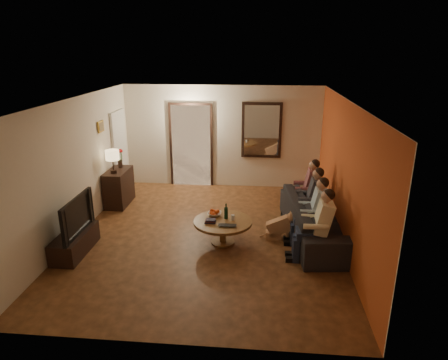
# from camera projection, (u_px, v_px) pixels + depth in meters

# --- Properties ---
(floor) EXTENTS (5.00, 6.00, 0.01)m
(floor) POSITION_uv_depth(u_px,v_px,m) (207.00, 236.00, 7.76)
(floor) COLOR #3E2410
(floor) RESTS_ON ground
(ceiling) EXTENTS (5.00, 6.00, 0.01)m
(ceiling) POSITION_uv_depth(u_px,v_px,m) (205.00, 100.00, 6.93)
(ceiling) COLOR white
(ceiling) RESTS_ON back_wall
(back_wall) EXTENTS (5.00, 0.02, 2.60)m
(back_wall) POSITION_uv_depth(u_px,v_px,m) (222.00, 137.00, 10.18)
(back_wall) COLOR beige
(back_wall) RESTS_ON floor
(front_wall) EXTENTS (5.00, 0.02, 2.60)m
(front_wall) POSITION_uv_depth(u_px,v_px,m) (171.00, 250.00, 4.51)
(front_wall) COLOR beige
(front_wall) RESTS_ON floor
(left_wall) EXTENTS (0.02, 6.00, 2.60)m
(left_wall) POSITION_uv_depth(u_px,v_px,m) (76.00, 168.00, 7.56)
(left_wall) COLOR beige
(left_wall) RESTS_ON floor
(right_wall) EXTENTS (0.02, 6.00, 2.60)m
(right_wall) POSITION_uv_depth(u_px,v_px,m) (345.00, 176.00, 7.12)
(right_wall) COLOR beige
(right_wall) RESTS_ON floor
(orange_accent) EXTENTS (0.01, 6.00, 2.60)m
(orange_accent) POSITION_uv_depth(u_px,v_px,m) (344.00, 176.00, 7.13)
(orange_accent) COLOR #C95122
(orange_accent) RESTS_ON right_wall
(kitchen_doorway) EXTENTS (1.00, 0.06, 2.10)m
(kitchen_doorway) POSITION_uv_depth(u_px,v_px,m) (191.00, 146.00, 10.31)
(kitchen_doorway) COLOR #FFE0A5
(kitchen_doorway) RESTS_ON floor
(door_trim) EXTENTS (1.12, 0.04, 2.22)m
(door_trim) POSITION_uv_depth(u_px,v_px,m) (191.00, 146.00, 10.30)
(door_trim) COLOR black
(door_trim) RESTS_ON floor
(fridge_glimpse) EXTENTS (0.45, 0.03, 1.70)m
(fridge_glimpse) POSITION_uv_depth(u_px,v_px,m) (201.00, 152.00, 10.34)
(fridge_glimpse) COLOR silver
(fridge_glimpse) RESTS_ON floor
(mirror_frame) EXTENTS (1.00, 0.05, 1.40)m
(mirror_frame) POSITION_uv_depth(u_px,v_px,m) (262.00, 130.00, 9.99)
(mirror_frame) COLOR black
(mirror_frame) RESTS_ON back_wall
(mirror_glass) EXTENTS (0.86, 0.02, 1.26)m
(mirror_glass) POSITION_uv_depth(u_px,v_px,m) (262.00, 130.00, 9.96)
(mirror_glass) COLOR white
(mirror_glass) RESTS_ON back_wall
(white_door) EXTENTS (0.06, 0.85, 2.04)m
(white_door) POSITION_uv_depth(u_px,v_px,m) (120.00, 152.00, 9.82)
(white_door) COLOR white
(white_door) RESTS_ON floor
(framed_art) EXTENTS (0.03, 0.28, 0.24)m
(framed_art) POSITION_uv_depth(u_px,v_px,m) (101.00, 127.00, 8.61)
(framed_art) COLOR #B28C33
(framed_art) RESTS_ON left_wall
(art_canvas) EXTENTS (0.01, 0.22, 0.18)m
(art_canvas) POSITION_uv_depth(u_px,v_px,m) (101.00, 127.00, 8.61)
(art_canvas) COLOR brown
(art_canvas) RESTS_ON left_wall
(dresser) EXTENTS (0.45, 0.92, 0.81)m
(dresser) POSITION_uv_depth(u_px,v_px,m) (119.00, 187.00, 9.21)
(dresser) COLOR black
(dresser) RESTS_ON floor
(table_lamp) EXTENTS (0.30, 0.30, 0.54)m
(table_lamp) POSITION_uv_depth(u_px,v_px,m) (113.00, 162.00, 8.78)
(table_lamp) COLOR beige
(table_lamp) RESTS_ON dresser
(flower_vase) EXTENTS (0.14, 0.14, 0.44)m
(flower_vase) POSITION_uv_depth(u_px,v_px,m) (120.00, 158.00, 9.21)
(flower_vase) COLOR red
(flower_vase) RESTS_ON dresser
(tv_stand) EXTENTS (0.45, 1.14, 0.38)m
(tv_stand) POSITION_uv_depth(u_px,v_px,m) (75.00, 243.00, 7.07)
(tv_stand) COLOR black
(tv_stand) RESTS_ON floor
(tv) EXTENTS (1.15, 0.15, 0.66)m
(tv) POSITION_uv_depth(u_px,v_px,m) (71.00, 216.00, 6.90)
(tv) COLOR black
(tv) RESTS_ON tv_stand
(sofa) EXTENTS (2.68, 1.28, 0.76)m
(sofa) POSITION_uv_depth(u_px,v_px,m) (317.00, 219.00, 7.58)
(sofa) COLOR black
(sofa) RESTS_ON floor
(person_a) EXTENTS (0.60, 0.40, 1.20)m
(person_a) POSITION_uv_depth(u_px,v_px,m) (319.00, 228.00, 6.67)
(person_a) COLOR tan
(person_a) RESTS_ON sofa
(person_b) EXTENTS (0.60, 0.40, 1.20)m
(person_b) POSITION_uv_depth(u_px,v_px,m) (314.00, 214.00, 7.24)
(person_b) COLOR tan
(person_b) RESTS_ON sofa
(person_c) EXTENTS (0.60, 0.40, 1.20)m
(person_c) POSITION_uv_depth(u_px,v_px,m) (311.00, 202.00, 7.81)
(person_c) COLOR tan
(person_c) RESTS_ON sofa
(person_d) EXTENTS (0.60, 0.40, 1.20)m
(person_d) POSITION_uv_depth(u_px,v_px,m) (307.00, 192.00, 8.37)
(person_d) COLOR tan
(person_d) RESTS_ON sofa
(dog) EXTENTS (0.56, 0.25, 0.56)m
(dog) POSITION_uv_depth(u_px,v_px,m) (279.00, 225.00, 7.55)
(dog) COLOR #B37C52
(dog) RESTS_ON floor
(coffee_table) EXTENTS (1.36, 1.36, 0.45)m
(coffee_table) POSITION_uv_depth(u_px,v_px,m) (223.00, 232.00, 7.40)
(coffee_table) COLOR brown
(coffee_table) RESTS_ON floor
(bowl) EXTENTS (0.26, 0.26, 0.06)m
(bowl) POSITION_uv_depth(u_px,v_px,m) (215.00, 214.00, 7.55)
(bowl) COLOR white
(bowl) RESTS_ON coffee_table
(oranges) EXTENTS (0.20, 0.20, 0.08)m
(oranges) POSITION_uv_depth(u_px,v_px,m) (214.00, 211.00, 7.52)
(oranges) COLOR #DC4412
(oranges) RESTS_ON bowl
(wine_bottle) EXTENTS (0.07, 0.07, 0.31)m
(wine_bottle) POSITION_uv_depth(u_px,v_px,m) (226.00, 211.00, 7.37)
(wine_bottle) COLOR black
(wine_bottle) RESTS_ON coffee_table
(wine_glass) EXTENTS (0.06, 0.06, 0.10)m
(wine_glass) POSITION_uv_depth(u_px,v_px,m) (233.00, 217.00, 7.35)
(wine_glass) COLOR silver
(wine_glass) RESTS_ON coffee_table
(book_stack) EXTENTS (0.20, 0.15, 0.07)m
(book_stack) POSITION_uv_depth(u_px,v_px,m) (210.00, 221.00, 7.25)
(book_stack) COLOR black
(book_stack) RESTS_ON coffee_table
(laptop) EXTENTS (0.33, 0.22, 0.03)m
(laptop) POSITION_uv_depth(u_px,v_px,m) (227.00, 227.00, 7.06)
(laptop) COLOR black
(laptop) RESTS_ON coffee_table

